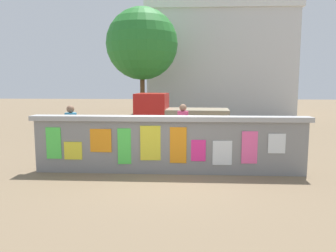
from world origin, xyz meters
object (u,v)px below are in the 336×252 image
bicycle_near (124,150)px  bicycle_far (101,133)px  person_bystander (183,125)px  person_walking (71,127)px  tree_roadside (142,44)px  motorcycle (239,144)px  auto_rickshaw_truck (177,118)px

bicycle_near → bicycle_far: (-1.43, 2.98, 0.00)m
bicycle_near → person_bystander: person_bystander is taller
person_walking → tree_roadside: bearing=84.7°
motorcycle → bicycle_far: 5.35m
motorcycle → person_bystander: person_bystander is taller
tree_roadside → auto_rickshaw_truck: bearing=-69.4°
auto_rickshaw_truck → person_walking: bearing=-129.7°
person_bystander → tree_roadside: bearing=105.7°
auto_rickshaw_truck → tree_roadside: (-2.11, 5.64, 3.50)m
auto_rickshaw_truck → person_bystander: bearing=-84.6°
auto_rickshaw_truck → bicycle_near: (-1.40, -3.73, -0.54)m
auto_rickshaw_truck → motorcycle: (1.96, -3.13, -0.44)m
auto_rickshaw_truck → motorcycle: bearing=-57.9°
bicycle_far → auto_rickshaw_truck: bearing=14.8°
person_walking → person_bystander: same height
person_bystander → bicycle_far: bearing=146.0°
person_walking → bicycle_far: bearing=87.2°
person_bystander → auto_rickshaw_truck: bearing=95.4°
bicycle_near → person_bystander: (1.67, 0.88, 0.62)m
bicycle_near → bicycle_far: size_ratio=0.97×
motorcycle → person_bystander: bearing=170.5°
auto_rickshaw_truck → bicycle_near: auto_rickshaw_truck is taller
auto_rickshaw_truck → person_walking: 4.66m
person_walking → person_bystander: (3.24, 0.74, 0.00)m
motorcycle → tree_roadside: size_ratio=0.30×
motorcycle → person_walking: 4.98m
bicycle_near → bicycle_far: same height
person_walking → tree_roadside: (0.86, 9.22, 3.41)m
bicycle_far → person_bystander: bearing=-34.0°
motorcycle → bicycle_near: bearing=-169.9°
bicycle_near → tree_roadside: tree_roadside is taller
auto_rickshaw_truck → person_bystander: auto_rickshaw_truck is taller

